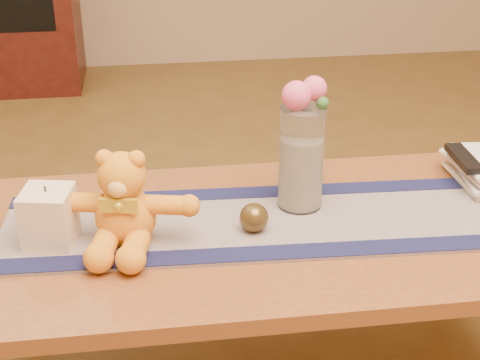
{
  "coord_description": "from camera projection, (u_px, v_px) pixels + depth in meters",
  "views": [
    {
      "loc": [
        -0.25,
        -1.44,
        1.32
      ],
      "look_at": [
        -0.05,
        0.0,
        0.58
      ],
      "focal_mm": 53.11,
      "sensor_mm": 36.0,
      "label": 1
    }
  ],
  "objects": [
    {
      "name": "coffee_table_top",
      "position": [
        261.0,
        234.0,
        1.71
      ],
      "size": [
        1.4,
        0.7,
        0.04
      ],
      "primitive_type": "cube",
      "color": "brown",
      "rests_on": "floor"
    },
    {
      "name": "table_leg_bl",
      "position": [
        18.0,
        266.0,
        1.99
      ],
      "size": [
        0.07,
        0.07,
        0.41
      ],
      "primitive_type": "cylinder",
      "color": "brown",
      "rests_on": "floor"
    },
    {
      "name": "table_leg_br",
      "position": [
        452.0,
        233.0,
        2.15
      ],
      "size": [
        0.07,
        0.07,
        0.41
      ],
      "primitive_type": "cylinder",
      "color": "brown",
      "rests_on": "floor"
    },
    {
      "name": "persian_runner",
      "position": [
        254.0,
        222.0,
        1.71
      ],
      "size": [
        1.21,
        0.4,
        0.01
      ],
      "primitive_type": "cube",
      "rotation": [
        0.0,
        0.0,
        -0.04
      ],
      "color": "#1B1C4D",
      "rests_on": "coffee_table_top"
    },
    {
      "name": "runner_border_near",
      "position": [
        261.0,
        253.0,
        1.58
      ],
      "size": [
        1.2,
        0.11,
        0.0
      ],
      "primitive_type": "cube",
      "rotation": [
        0.0,
        0.0,
        -0.04
      ],
      "color": "#14173D",
      "rests_on": "persian_runner"
    },
    {
      "name": "runner_border_far",
      "position": [
        247.0,
        193.0,
        1.84
      ],
      "size": [
        1.2,
        0.11,
        0.0
      ],
      "primitive_type": "cube",
      "rotation": [
        0.0,
        0.0,
        -0.04
      ],
      "color": "#14173D",
      "rests_on": "persian_runner"
    },
    {
      "name": "teddy_bear",
      "position": [
        124.0,
        199.0,
        1.59
      ],
      "size": [
        0.36,
        0.32,
        0.21
      ],
      "primitive_type": null,
      "rotation": [
        0.0,
        0.0,
        -0.2
      ],
      "color": "orange",
      "rests_on": "persian_runner"
    },
    {
      "name": "pillar_candle",
      "position": [
        49.0,
        217.0,
        1.6
      ],
      "size": [
        0.13,
        0.13,
        0.13
      ],
      "primitive_type": "cube",
      "rotation": [
        0.0,
        0.0,
        -0.19
      ],
      "color": "beige",
      "rests_on": "persian_runner"
    },
    {
      "name": "candle_wick",
      "position": [
        45.0,
        189.0,
        1.57
      ],
      "size": [
        0.0,
        0.0,
        0.01
      ],
      "primitive_type": "cylinder",
      "rotation": [
        0.0,
        0.0,
        -0.19
      ],
      "color": "black",
      "rests_on": "pillar_candle"
    },
    {
      "name": "glass_vase",
      "position": [
        301.0,
        158.0,
        1.72
      ],
      "size": [
        0.11,
        0.11,
        0.26
      ],
      "primitive_type": "cylinder",
      "color": "silver",
      "rests_on": "persian_runner"
    },
    {
      "name": "potpourri_fill",
      "position": [
        301.0,
        172.0,
        1.74
      ],
      "size": [
        0.09,
        0.09,
        0.18
      ],
      "primitive_type": "cylinder",
      "color": "beige",
      "rests_on": "glass_vase"
    },
    {
      "name": "rose_left",
      "position": [
        297.0,
        96.0,
        1.64
      ],
      "size": [
        0.07,
        0.07,
        0.07
      ],
      "primitive_type": "sphere",
      "color": "#EB537D",
      "rests_on": "glass_vase"
    },
    {
      "name": "rose_right",
      "position": [
        314.0,
        88.0,
        1.65
      ],
      "size": [
        0.06,
        0.06,
        0.06
      ],
      "primitive_type": "sphere",
      "color": "#EB537D",
      "rests_on": "glass_vase"
    },
    {
      "name": "blue_flower_back",
      "position": [
        305.0,
        91.0,
        1.68
      ],
      "size": [
        0.04,
        0.04,
        0.04
      ],
      "primitive_type": "sphere",
      "color": "#49549F",
      "rests_on": "glass_vase"
    },
    {
      "name": "blue_flower_side",
      "position": [
        290.0,
        98.0,
        1.67
      ],
      "size": [
        0.04,
        0.04,
        0.04
      ],
      "primitive_type": "sphere",
      "color": "#49549F",
      "rests_on": "glass_vase"
    },
    {
      "name": "leaf_sprig",
      "position": [
        323.0,
        103.0,
        1.64
      ],
      "size": [
        0.03,
        0.03,
        0.03
      ],
      "primitive_type": "sphere",
      "color": "#33662D",
      "rests_on": "glass_vase"
    },
    {
      "name": "bronze_ball",
      "position": [
        254.0,
        218.0,
        1.66
      ],
      "size": [
        0.09,
        0.09,
        0.07
      ],
      "primitive_type": "sphere",
      "rotation": [
        0.0,
        0.0,
        -0.42
      ],
      "color": "#4B3A19",
      "rests_on": "persian_runner"
    },
    {
      "name": "book_bottom",
      "position": [
        458.0,
        182.0,
        1.89
      ],
      "size": [
        0.17,
        0.23,
        0.02
      ],
      "primitive_type": "imported",
      "rotation": [
        0.0,
        0.0,
        0.02
      ],
      "color": "beige",
      "rests_on": "coffee_table_top"
    },
    {
      "name": "book_lower",
      "position": [
        462.0,
        176.0,
        1.88
      ],
      "size": [
        0.19,
        0.24,
        0.02
      ],
      "primitive_type": "imported",
      "rotation": [
        0.0,
        0.0,
        -0.12
      ],
      "color": "beige",
      "rests_on": "book_bottom"
    },
    {
      "name": "book_upper",
      "position": [
        458.0,
        169.0,
        1.87
      ],
      "size": [
        0.18,
        0.23,
        0.02
      ],
      "primitive_type": "imported",
      "rotation": [
        0.0,
        0.0,
        0.07
      ],
      "color": "beige",
      "rests_on": "book_lower"
    },
    {
      "name": "book_top",
      "position": [
        463.0,
        163.0,
        1.86
      ],
      "size": [
        0.18,
        0.24,
        0.02
      ],
      "primitive_type": "imported",
      "rotation": [
        0.0,
        0.0,
        -0.09
      ],
      "color": "beige",
      "rests_on": "book_upper"
    },
    {
      "name": "tv_remote",
      "position": [
        464.0,
        158.0,
        1.85
      ],
      "size": [
        0.05,
        0.16,
        0.02
      ],
      "primitive_type": "cube",
      "rotation": [
        0.0,
        0.0,
        -0.03
      ],
      "color": "black",
      "rests_on": "book_top"
    }
  ]
}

